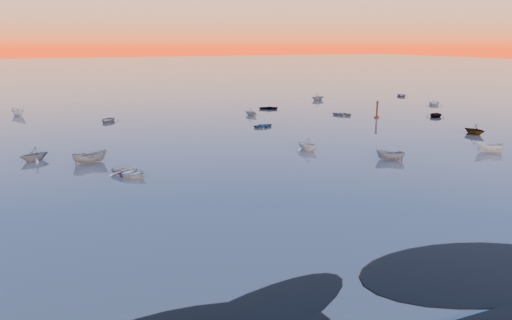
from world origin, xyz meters
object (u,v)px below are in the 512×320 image
boat_near_left (130,176)px  boat_near_center (90,163)px  boat_near_right (307,150)px  channel_marker (377,111)px

boat_near_left → boat_near_center: 8.02m
boat_near_right → boat_near_center: bearing=-23.2°
boat_near_center → channel_marker: 52.50m
boat_near_center → channel_marker: size_ratio=1.19×
boat_near_center → channel_marker: bearing=-80.4°
boat_near_left → boat_near_center: boat_near_center is taller
boat_near_right → channel_marker: (24.74, 18.48, 1.28)m
boat_near_left → boat_near_right: bearing=-21.3°
boat_near_center → boat_near_right: boat_near_center is taller
boat_near_left → boat_near_right: 22.86m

